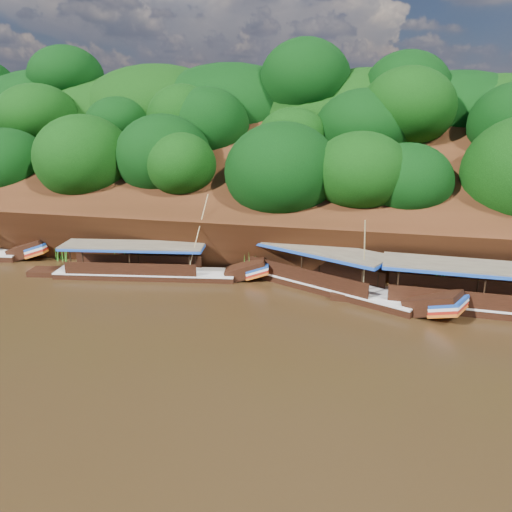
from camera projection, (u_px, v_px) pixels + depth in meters
The scene contains 6 objects.
ground at pixel (305, 348), 23.13m from camera, with size 160.00×160.00×0.00m, color black.
riverbank at pixel (340, 211), 43.75m from camera, with size 120.00×30.06×19.40m.
boat_0 at pixel (512, 304), 26.76m from camera, with size 15.89×3.70×6.88m.
boat_1 at pixel (332, 281), 30.13m from camera, with size 14.09×8.24×5.42m.
boat_2 at pixel (156, 270), 32.48m from camera, with size 14.03×3.94×5.83m.
reeds at pixel (283, 265), 32.28m from camera, with size 50.21×2.35×1.88m.
Camera 1 is at (2.51, -20.85, 10.82)m, focal length 35.00 mm.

